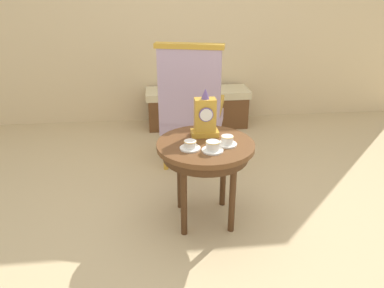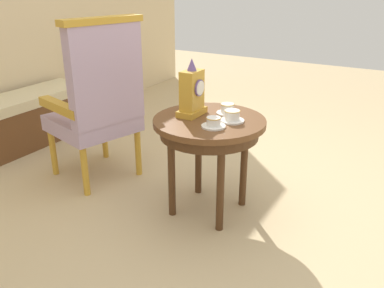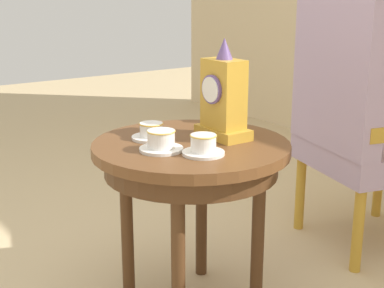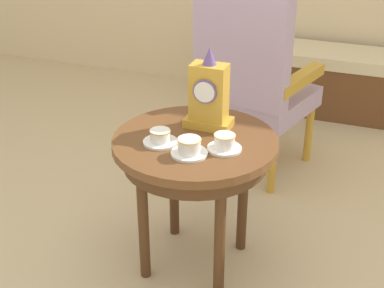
{
  "view_description": "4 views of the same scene",
  "coord_description": "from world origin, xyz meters",
  "px_view_note": "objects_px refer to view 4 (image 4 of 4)",
  "views": [
    {
      "loc": [
        -0.3,
        -2.11,
        1.58
      ],
      "look_at": [
        -0.05,
        0.16,
        0.56
      ],
      "focal_mm": 33.85,
      "sensor_mm": 36.0,
      "label": 1
    },
    {
      "loc": [
        -1.97,
        -0.98,
        1.38
      ],
      "look_at": [
        -0.05,
        0.14,
        0.46
      ],
      "focal_mm": 38.5,
      "sensor_mm": 36.0,
      "label": 2
    },
    {
      "loc": [
        1.49,
        -0.95,
        1.1
      ],
      "look_at": [
        -0.01,
        0.1,
        0.58
      ],
      "focal_mm": 52.28,
      "sensor_mm": 36.0,
      "label": 3
    },
    {
      "loc": [
        0.7,
        -1.74,
        1.57
      ],
      "look_at": [
        0.01,
        0.1,
        0.56
      ],
      "focal_mm": 51.48,
      "sensor_mm": 36.0,
      "label": 4
    }
  ],
  "objects_px": {
    "mantel_clock": "(209,96)",
    "window_bench": "(313,79)",
    "teacup_right": "(189,147)",
    "side_table": "(195,156)",
    "teacup_center": "(224,143)",
    "armchair": "(251,72)",
    "teacup_left": "(160,138)"
  },
  "relations": [
    {
      "from": "side_table",
      "to": "teacup_right",
      "type": "relative_size",
      "value": 4.74
    },
    {
      "from": "teacup_left",
      "to": "teacup_right",
      "type": "bearing_deg",
      "value": -18.95
    },
    {
      "from": "mantel_clock",
      "to": "teacup_right",
      "type": "bearing_deg",
      "value": -86.87
    },
    {
      "from": "teacup_right",
      "to": "armchair",
      "type": "height_order",
      "value": "armchair"
    },
    {
      "from": "window_bench",
      "to": "teacup_left",
      "type": "bearing_deg",
      "value": -98.39
    },
    {
      "from": "side_table",
      "to": "teacup_left",
      "type": "distance_m",
      "value": 0.17
    },
    {
      "from": "teacup_center",
      "to": "window_bench",
      "type": "xyz_separation_m",
      "value": [
        0.04,
        1.93,
        -0.41
      ]
    },
    {
      "from": "side_table",
      "to": "teacup_center",
      "type": "distance_m",
      "value": 0.18
    },
    {
      "from": "teacup_center",
      "to": "mantel_clock",
      "type": "height_order",
      "value": "mantel_clock"
    },
    {
      "from": "teacup_center",
      "to": "armchair",
      "type": "distance_m",
      "value": 0.91
    },
    {
      "from": "side_table",
      "to": "window_bench",
      "type": "relative_size",
      "value": 0.55
    },
    {
      "from": "teacup_left",
      "to": "teacup_center",
      "type": "distance_m",
      "value": 0.25
    },
    {
      "from": "teacup_left",
      "to": "teacup_right",
      "type": "height_order",
      "value": "teacup_right"
    },
    {
      "from": "side_table",
      "to": "mantel_clock",
      "type": "distance_m",
      "value": 0.25
    },
    {
      "from": "armchair",
      "to": "window_bench",
      "type": "height_order",
      "value": "armchair"
    },
    {
      "from": "armchair",
      "to": "teacup_left",
      "type": "bearing_deg",
      "value": -96.62
    },
    {
      "from": "window_bench",
      "to": "teacup_right",
      "type": "bearing_deg",
      "value": -94.32
    },
    {
      "from": "armchair",
      "to": "side_table",
      "type": "bearing_deg",
      "value": -89.75
    },
    {
      "from": "teacup_right",
      "to": "teacup_center",
      "type": "relative_size",
      "value": 1.05
    },
    {
      "from": "teacup_right",
      "to": "armchair",
      "type": "bearing_deg",
      "value": 91.72
    },
    {
      "from": "side_table",
      "to": "teacup_center",
      "type": "xyz_separation_m",
      "value": [
        0.14,
        -0.05,
        0.11
      ]
    },
    {
      "from": "window_bench",
      "to": "teacup_center",
      "type": "bearing_deg",
      "value": -91.26
    },
    {
      "from": "teacup_right",
      "to": "mantel_clock",
      "type": "bearing_deg",
      "value": 93.13
    },
    {
      "from": "side_table",
      "to": "teacup_right",
      "type": "distance_m",
      "value": 0.17
    },
    {
      "from": "mantel_clock",
      "to": "side_table",
      "type": "bearing_deg",
      "value": -95.47
    },
    {
      "from": "teacup_right",
      "to": "teacup_center",
      "type": "bearing_deg",
      "value": 37.15
    },
    {
      "from": "teacup_left",
      "to": "armchair",
      "type": "distance_m",
      "value": 0.94
    },
    {
      "from": "side_table",
      "to": "teacup_right",
      "type": "bearing_deg",
      "value": -78.96
    },
    {
      "from": "teacup_right",
      "to": "mantel_clock",
      "type": "distance_m",
      "value": 0.28
    },
    {
      "from": "teacup_right",
      "to": "teacup_center",
      "type": "distance_m",
      "value": 0.14
    },
    {
      "from": "teacup_left",
      "to": "teacup_right",
      "type": "distance_m",
      "value": 0.15
    },
    {
      "from": "mantel_clock",
      "to": "window_bench",
      "type": "xyz_separation_m",
      "value": [
        0.17,
        1.76,
        -0.52
      ]
    }
  ]
}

